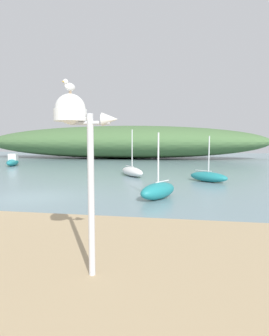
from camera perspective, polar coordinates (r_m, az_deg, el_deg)
name	(u,v)px	position (r m, az deg, el deg)	size (l,w,h in m)	color
ground_plane	(34,197)	(14.60, -19.78, -5.60)	(120.00, 120.00, 0.00)	gray
distant_hill	(120,142)	(47.20, -2.92, 5.30)	(47.76, 13.58, 5.39)	#476B3D
mast_structure	(76,124)	(5.21, -11.90, 8.79)	(1.18, 0.60, 3.35)	silver
seagull_on_radar	(69,86)	(5.32, -13.17, 16.00)	(0.19, 0.34, 0.24)	orange
sailboat_far_left	(132,171)	(22.10, -0.49, -0.71)	(2.72, 3.43, 3.67)	white
sailboat_by_sandbar	(158,191)	(13.27, 4.83, -4.61)	(1.99, 2.61, 3.13)	teal
motorboat_inner_mooring	(13,161)	(34.72, -23.58, 1.26)	(2.01, 3.39, 1.36)	teal
sailboat_far_right	(208,177)	(19.61, 14.83, -1.72)	(2.85, 2.52, 3.09)	teal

